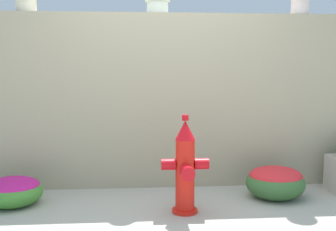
# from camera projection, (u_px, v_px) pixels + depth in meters

# --- Properties ---
(ground_plane) EXTENTS (24.00, 24.00, 0.00)m
(ground_plane) POSITION_uv_depth(u_px,v_px,m) (172.00, 224.00, 3.38)
(ground_plane) COLOR #A5A295
(stone_wall) EXTENTS (6.74, 0.28, 1.88)m
(stone_wall) POSITION_uv_depth(u_px,v_px,m) (163.00, 101.00, 4.45)
(stone_wall) COLOR tan
(stone_wall) RESTS_ON ground
(fire_hydrant) EXTENTS (0.43, 0.34, 0.89)m
(fire_hydrant) POSITION_uv_depth(u_px,v_px,m) (185.00, 168.00, 3.60)
(fire_hydrant) COLOR red
(fire_hydrant) RESTS_ON ground
(flower_bush_left) EXTENTS (0.59, 0.53, 0.33)m
(flower_bush_left) POSITION_uv_depth(u_px,v_px,m) (276.00, 181.00, 4.05)
(flower_bush_left) COLOR #386431
(flower_bush_left) RESTS_ON ground
(flower_bush_right) EXTENTS (0.57, 0.51, 0.28)m
(flower_bush_right) POSITION_uv_depth(u_px,v_px,m) (12.00, 190.00, 3.83)
(flower_bush_right) COLOR #418330
(flower_bush_right) RESTS_ON ground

